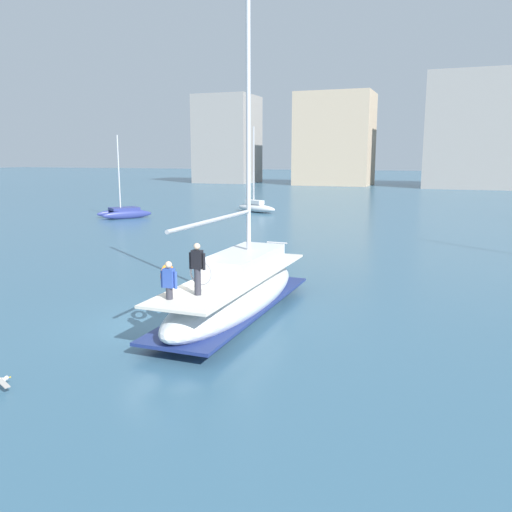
# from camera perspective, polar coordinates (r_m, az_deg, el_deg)

# --- Properties ---
(ground_plane) EXTENTS (400.00, 400.00, 0.00)m
(ground_plane) POSITION_cam_1_polar(r_m,az_deg,el_deg) (18.17, -9.91, -7.26)
(ground_plane) COLOR #38607A
(main_sailboat) EXTENTS (2.54, 9.63, 11.96)m
(main_sailboat) POSITION_cam_1_polar(r_m,az_deg,el_deg) (18.65, -2.08, -3.75)
(main_sailboat) COLOR silver
(main_sailboat) RESTS_ON ground
(moored_sloop_near) EXTENTS (5.04, 3.11, 8.42)m
(moored_sloop_near) POSITION_cam_1_polar(r_m,az_deg,el_deg) (53.25, 0.01, 5.35)
(moored_sloop_near) COLOR silver
(moored_sloop_near) RESTS_ON ground
(moored_catamaran) EXTENTS (4.48, 4.93, 7.41)m
(moored_catamaran) POSITION_cam_1_polar(r_m,az_deg,el_deg) (49.93, -14.03, 4.66)
(moored_catamaran) COLOR navy
(moored_catamaran) RESTS_ON ground
(seagull) EXTENTS (0.90, 0.49, 0.16)m
(seagull) POSITION_cam_1_polar(r_m,az_deg,el_deg) (14.52, -25.93, -12.04)
(seagull) COLOR silver
(seagull) RESTS_ON ground
(waterfront_buildings) EXTENTS (83.31, 17.54, 19.68)m
(waterfront_buildings) POSITION_cam_1_polar(r_m,az_deg,el_deg) (103.70, 17.88, 11.80)
(waterfront_buildings) COLOR gray
(waterfront_buildings) RESTS_ON ground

